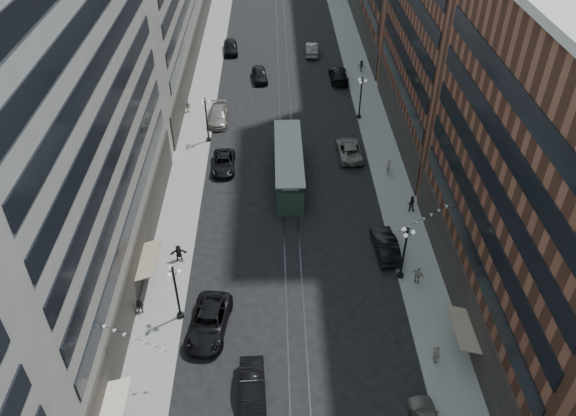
{
  "coord_description": "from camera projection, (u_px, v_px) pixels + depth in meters",
  "views": [
    {
      "loc": [
        -1.45,
        -2.19,
        34.67
      ],
      "look_at": [
        -0.39,
        35.65,
        5.0
      ],
      "focal_mm": 35.0,
      "sensor_mm": 36.0,
      "label": 1
    }
  ],
  "objects": [
    {
      "name": "ground",
      "position": [
        286.0,
        120.0,
        70.34
      ],
      "size": [
        220.0,
        220.0,
        0.0
      ],
      "primitive_type": "plane",
      "color": "black",
      "rests_on": "ground"
    },
    {
      "name": "sidewalk_west",
      "position": [
        205.0,
        85.0,
        77.92
      ],
      "size": [
        4.0,
        180.0,
        0.15
      ],
      "primitive_type": "cube",
      "color": "gray",
      "rests_on": "ground"
    },
    {
      "name": "sidewalk_east",
      "position": [
        362.0,
        83.0,
        78.41
      ],
      "size": [
        4.0,
        180.0,
        0.15
      ],
      "primitive_type": "cube",
      "color": "gray",
      "rests_on": "ground"
    },
    {
      "name": "rail_west",
      "position": [
        279.0,
        84.0,
        78.19
      ],
      "size": [
        0.12,
        180.0,
        0.02
      ],
      "primitive_type": "cube",
      "color": "#2D2D33",
      "rests_on": "ground"
    },
    {
      "name": "rail_east",
      "position": [
        289.0,
        84.0,
        78.22
      ],
      "size": [
        0.12,
        180.0,
        0.02
      ],
      "primitive_type": "cube",
      "color": "#2D2D33",
      "rests_on": "ground"
    },
    {
      "name": "building_west_mid",
      "position": [
        57.0,
        136.0,
        40.09
      ],
      "size": [
        8.0,
        36.0,
        28.0
      ],
      "primitive_type": "cube",
      "color": "gray",
      "rests_on": "ground"
    },
    {
      "name": "building_east_mid",
      "position": [
        546.0,
        192.0,
        38.14
      ],
      "size": [
        8.0,
        30.0,
        24.0
      ],
      "primitive_type": "cube",
      "color": "brown",
      "rests_on": "ground"
    },
    {
      "name": "lamppost_sw_far",
      "position": [
        176.0,
        291.0,
        43.05
      ],
      "size": [
        1.03,
        1.14,
        5.52
      ],
      "color": "black",
      "rests_on": "sidewalk_west"
    },
    {
      "name": "lamppost_sw_mid",
      "position": [
        207.0,
        118.0,
        64.29
      ],
      "size": [
        1.03,
        1.14,
        5.52
      ],
      "color": "black",
      "rests_on": "sidewalk_west"
    },
    {
      "name": "lamppost_se_far",
      "position": [
        404.0,
        251.0,
        46.61
      ],
      "size": [
        1.03,
        1.14,
        5.52
      ],
      "color": "black",
      "rests_on": "sidewalk_east"
    },
    {
      "name": "lamppost_se_mid",
      "position": [
        361.0,
        96.0,
        68.64
      ],
      "size": [
        1.03,
        1.14,
        5.52
      ],
      "color": "black",
      "rests_on": "sidewalk_east"
    },
    {
      "name": "streetcar",
      "position": [
        289.0,
        166.0,
        59.11
      ],
      "size": [
        2.88,
        13.0,
        3.6
      ],
      "color": "#263D30",
      "rests_on": "ground"
    },
    {
      "name": "car_2",
      "position": [
        209.0,
        322.0,
        43.47
      ],
      "size": [
        3.65,
        6.53,
        1.72
      ],
      "primitive_type": "imported",
      "rotation": [
        0.0,
        0.0,
        -0.13
      ],
      "color": "black",
      "rests_on": "ground"
    },
    {
      "name": "car_5",
      "position": [
        253.0,
        388.0,
        38.91
      ],
      "size": [
        2.02,
        5.1,
        1.65
      ],
      "primitive_type": "imported",
      "rotation": [
        0.0,
        0.0,
        0.06
      ],
      "color": "black",
      "rests_on": "ground"
    },
    {
      "name": "pedestrian_2",
      "position": [
        140.0,
        306.0,
        44.71
      ],
      "size": [
        0.81,
        0.54,
        1.53
      ],
      "primitive_type": "imported",
      "rotation": [
        0.0,
        0.0,
        -0.19
      ],
      "color": "black",
      "rests_on": "sidewalk_west"
    },
    {
      "name": "pedestrian_4",
      "position": [
        436.0,
        354.0,
        40.92
      ],
      "size": [
        0.65,
        1.09,
        1.74
      ],
      "primitive_type": "imported",
      "rotation": [
        0.0,
        0.0,
        1.77
      ],
      "color": "#A99F8C",
      "rests_on": "sidewalk_east"
    },
    {
      "name": "car_7",
      "position": [
        224.0,
        163.0,
        61.33
      ],
      "size": [
        2.56,
        5.31,
        1.46
      ],
      "primitive_type": "imported",
      "rotation": [
        0.0,
        0.0,
        0.03
      ],
      "color": "black",
      "rests_on": "ground"
    },
    {
      "name": "car_8",
      "position": [
        218.0,
        116.0,
        69.49
      ],
      "size": [
        2.43,
        5.67,
        1.63
      ],
      "primitive_type": "imported",
      "rotation": [
        0.0,
        0.0,
        0.03
      ],
      "color": "gray",
      "rests_on": "ground"
    },
    {
      "name": "car_9",
      "position": [
        231.0,
        47.0,
        86.49
      ],
      "size": [
        2.55,
        5.4,
        1.79
      ],
      "primitive_type": "imported",
      "rotation": [
        0.0,
        0.0,
        0.09
      ],
      "color": "black",
      "rests_on": "ground"
    },
    {
      "name": "car_10",
      "position": [
        385.0,
        245.0,
        50.57
      ],
      "size": [
        2.14,
        5.34,
        1.73
      ],
      "primitive_type": "imported",
      "rotation": [
        0.0,
        0.0,
        3.2
      ],
      "color": "black",
      "rests_on": "ground"
    },
    {
      "name": "car_11",
      "position": [
        349.0,
        150.0,
        63.33
      ],
      "size": [
        2.78,
        5.78,
        1.59
      ],
      "primitive_type": "imported",
      "rotation": [
        0.0,
        0.0,
        3.17
      ],
      "color": "slate",
      "rests_on": "ground"
    },
    {
      "name": "car_12",
      "position": [
        339.0,
        75.0,
        78.76
      ],
      "size": [
        2.46,
        5.9,
        1.7
      ],
      "primitive_type": "imported",
      "rotation": [
        0.0,
        0.0,
        3.15
      ],
      "color": "black",
      "rests_on": "ground"
    },
    {
      "name": "car_13",
      "position": [
        260.0,
        75.0,
        78.81
      ],
      "size": [
        2.52,
        5.1,
        1.67
      ],
      "primitive_type": "imported",
      "rotation": [
        0.0,
        0.0,
        0.11
      ],
      "color": "black",
      "rests_on": "ground"
    },
    {
      "name": "car_14",
      "position": [
        312.0,
        49.0,
        85.92
      ],
      "size": [
        1.96,
        5.12,
        1.66
      ],
      "primitive_type": "imported",
      "rotation": [
        0.0,
        0.0,
        3.1
      ],
      "color": "slate",
      "rests_on": "ground"
    },
    {
      "name": "pedestrian_5",
      "position": [
        179.0,
        253.0,
        49.58
      ],
      "size": [
        1.56,
        0.67,
        1.62
      ],
      "primitive_type": "imported",
      "rotation": [
        0.0,
        0.0,
        0.16
      ],
      "color": "black",
      "rests_on": "sidewalk_west"
    },
    {
      "name": "pedestrian_6",
      "position": [
        188.0,
        106.0,
        71.21
      ],
      "size": [
        0.89,
        0.42,
        1.5
      ],
      "primitive_type": "imported",
      "rotation": [
        0.0,
        0.0,
        3.17
      ],
      "color": "#A49D88",
      "rests_on": "sidewalk_west"
    },
    {
      "name": "pedestrian_7",
      "position": [
        411.0,
        203.0,
        55.14
      ],
      "size": [
        0.9,
        0.59,
        1.71
      ],
      "primitive_type": "imported",
      "rotation": [
        0.0,
        0.0,
        2.97
      ],
      "color": "black",
      "rests_on": "sidewalk_east"
    },
    {
      "name": "pedestrian_8",
      "position": [
        388.0,
        166.0,
        60.22
      ],
      "size": [
        0.77,
        0.76,
        1.79
      ],
      "primitive_type": "imported",
      "rotation": [
        0.0,
        0.0,
        3.88
      ],
      "color": "#A09484",
      "rests_on": "sidewalk_east"
    },
    {
      "name": "pedestrian_9",
      "position": [
        361.0,
        66.0,
        80.62
      ],
      "size": [
        1.18,
        0.73,
        1.7
      ],
      "primitive_type": "imported",
      "rotation": [
        0.0,
        0.0,
        -0.27
      ],
      "color": "black",
      "rests_on": "sidewalk_east"
    },
    {
      "name": "pedestrian_extra_0",
      "position": [
        418.0,
        275.0,
        47.27
      ],
      "size": [
        1.14,
        1.04,
        1.82
      ],
      "primitive_type": "imported",
      "rotation": [
        0.0,
        0.0,
        2.48
      ],
      "color": "#ADA18F",
      "rests_on": "sidewalk_east"
    }
  ]
}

